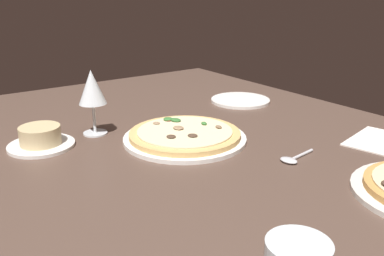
% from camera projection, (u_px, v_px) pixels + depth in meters
% --- Properties ---
extents(dining_table, '(1.50, 1.10, 0.04)m').
position_uv_depth(dining_table, '(199.00, 146.00, 1.06)').
color(dining_table, brown).
rests_on(dining_table, ground).
extents(pizza_main, '(0.30, 0.30, 0.03)m').
position_uv_depth(pizza_main, '(185.00, 136.00, 1.03)').
color(pizza_main, white).
rests_on(pizza_main, dining_table).
extents(ramekin_on_saucer, '(0.15, 0.15, 0.05)m').
position_uv_depth(ramekin_on_saucer, '(41.00, 139.00, 0.99)').
color(ramekin_on_saucer, white).
rests_on(ramekin_on_saucer, dining_table).
extents(wine_glass_far, '(0.07, 0.07, 0.17)m').
position_uv_depth(wine_glass_far, '(92.00, 89.00, 1.04)').
color(wine_glass_far, silver).
rests_on(wine_glass_far, dining_table).
extents(side_plate, '(0.19, 0.19, 0.01)m').
position_uv_depth(side_plate, '(240.00, 100.00, 1.38)').
color(side_plate, white).
rests_on(side_plate, dining_table).
extents(paper_menu, '(0.17, 0.21, 0.00)m').
position_uv_depth(paper_menu, '(382.00, 141.00, 1.03)').
color(paper_menu, white).
rests_on(paper_menu, dining_table).
extents(spoon, '(0.04, 0.11, 0.01)m').
position_uv_depth(spoon, '(292.00, 159.00, 0.92)').
color(spoon, silver).
rests_on(spoon, dining_table).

